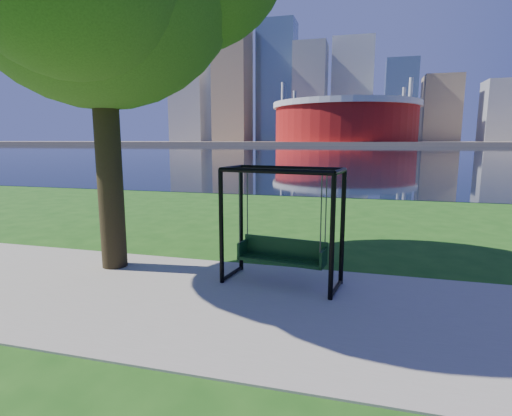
% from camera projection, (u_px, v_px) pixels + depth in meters
% --- Properties ---
extents(ground, '(900.00, 900.00, 0.00)m').
position_uv_depth(ground, '(249.00, 293.00, 6.76)').
color(ground, '#1E5114').
rests_on(ground, ground).
extents(path, '(120.00, 4.00, 0.03)m').
position_uv_depth(path, '(241.00, 304.00, 6.28)').
color(path, '#9E937F').
rests_on(path, ground).
extents(river, '(900.00, 180.00, 0.02)m').
position_uv_depth(river, '(358.00, 151.00, 103.85)').
color(river, black).
rests_on(river, ground).
extents(far_bank, '(900.00, 228.00, 2.00)m').
position_uv_depth(far_bank, '(363.00, 143.00, 297.88)').
color(far_bank, '#937F60').
rests_on(far_bank, ground).
extents(stadium, '(83.00, 83.00, 32.00)m').
position_uv_depth(stadium, '(345.00, 120.00, 230.66)').
color(stadium, maroon).
rests_on(stadium, far_bank).
extents(skyline, '(392.00, 66.00, 96.50)m').
position_uv_depth(skyline, '(359.00, 97.00, 305.92)').
color(skyline, gray).
rests_on(skyline, far_bank).
extents(swing, '(2.16, 1.18, 2.10)m').
position_uv_depth(swing, '(282.00, 229.00, 7.04)').
color(swing, black).
rests_on(swing, ground).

